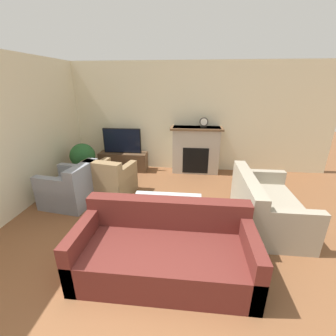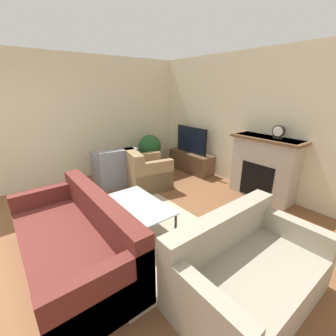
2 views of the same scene
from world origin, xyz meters
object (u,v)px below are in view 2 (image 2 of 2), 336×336
armchair_accent (146,174)px  mantel_clock (279,132)px  couch_loveseat (246,273)px  potted_plant (150,148)px  armchair_by_window (115,170)px  couch_sectional (75,243)px  coffee_table (140,206)px  tv (191,140)px

armchair_accent → mantel_clock: bearing=-129.5°
couch_loveseat → mantel_clock: size_ratio=6.56×
armchair_accent → mantel_clock: size_ratio=4.02×
potted_plant → armchair_by_window: bearing=-76.9°
couch_sectional → armchair_accent: 2.29m
armchair_accent → potted_plant: bearing=-26.0°
coffee_table → couch_loveseat: bearing=8.0°
couch_loveseat → mantel_clock: (-0.96, 2.21, 1.01)m
couch_sectional → armchair_by_window: 2.46m
armchair_accent → mantel_clock: 2.63m
couch_loveseat → armchair_accent: (-2.85, 0.69, 0.01)m
couch_loveseat → armchair_accent: bearing=76.4°
armchair_accent → potted_plant: size_ratio=1.07×
couch_sectional → armchair_accent: (-1.33, 1.87, 0.02)m
armchair_by_window → coffee_table: 1.96m
armchair_accent → potted_plant: 1.17m
coffee_table → potted_plant: 2.69m
couch_sectional → couch_loveseat: same height
couch_sectional → armchair_by_window: (-1.97, 1.46, 0.01)m
mantel_clock → coffee_table: bearing=-104.9°
tv → coffee_table: tv is taller
tv → couch_loveseat: 3.73m
tv → couch_sectional: size_ratio=0.47×
armchair_accent → tv: bearing=-71.6°
armchair_accent → couch_sectional: bearing=137.3°
armchair_accent → coffee_table: size_ratio=0.86×
tv → armchair_by_window: 1.97m
tv → potted_plant: bearing=-134.8°
armchair_by_window → armchair_accent: size_ratio=1.01×
tv → couch_sectional: (1.49, -3.31, -0.52)m
couch_sectional → armchair_accent: size_ratio=2.19×
coffee_table → potted_plant: bearing=143.1°
armchair_by_window → mantel_clock: 3.34m
couch_sectional → mantel_clock: (0.57, 3.39, 1.01)m
couch_loveseat → armchair_accent: 2.93m
couch_sectional → armchair_accent: bearing=125.4°
potted_plant → mantel_clock: bearing=16.3°
tv → armchair_accent: (0.16, -1.44, -0.50)m
armchair_accent → armchair_by_window: bearing=44.0°
couch_loveseat → potted_plant: (-3.75, 1.39, 0.28)m
couch_loveseat → mantel_clock: 2.61m
armchair_by_window → potted_plant: bearing=-158.7°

